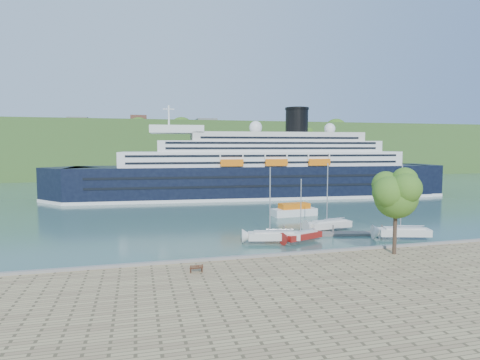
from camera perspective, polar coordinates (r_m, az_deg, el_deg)
name	(u,v)px	position (r m, az deg, el deg)	size (l,w,h in m)	color
ground	(325,260)	(48.79, 11.97, -11.10)	(400.00, 400.00, 0.00)	#2D514A
far_hillside	(183,149)	(188.14, -8.06, 4.36)	(400.00, 50.00, 24.00)	#395923
quay_coping	(326,251)	(48.32, 12.10, -9.84)	(220.00, 0.50, 0.30)	slate
cruise_ship	(256,152)	(104.04, 2.24, 3.95)	(104.61, 15.23, 23.49)	black
park_bench	(196,268)	(40.28, -6.24, -12.34)	(1.34, 0.55, 0.86)	#4A2715
promenade_tree	(396,208)	(48.84, 21.26, -3.69)	(6.45, 6.45, 10.69)	#376219
floating_pontoon	(321,234)	(61.84, 11.42, -7.52)	(16.69, 2.04, 0.37)	slate
sailboat_white_near	(274,207)	(54.90, 4.85, -3.88)	(7.76, 2.16, 10.02)	silver
sailboat_red	(303,212)	(56.40, 8.98, -4.51)	(6.52, 1.81, 8.42)	maroon
sailboat_white_far	(330,199)	(64.08, 12.70, -2.65)	(7.90, 2.19, 10.20)	silver
tender_launch	(294,209)	(77.83, 7.71, -4.17)	(8.72, 2.98, 2.41)	orange
sailboat_extra	(405,204)	(61.66, 22.42, -3.17)	(7.93, 2.20, 10.24)	silver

